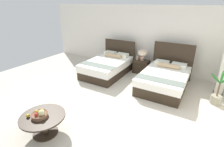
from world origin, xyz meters
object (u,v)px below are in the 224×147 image
at_px(floor_lamp_corner, 223,72).
at_px(bed_near_window, 108,66).
at_px(nightstand, 141,67).
at_px(coffee_table, 43,121).
at_px(bed_near_corner, 165,78).
at_px(table_lamp, 142,54).
at_px(potted_palm, 217,95).
at_px(fruit_bowl, 40,114).
at_px(loose_apple, 28,116).
at_px(vase, 137,58).

bearing_deg(floor_lamp_corner, bed_near_window, -173.03).
height_order(nightstand, coffee_table, nightstand).
relative_size(bed_near_corner, table_lamp, 5.49).
xyz_separation_m(bed_near_window, coffee_table, (0.64, -3.52, 0.02)).
relative_size(table_lamp, coffee_table, 0.42).
bearing_deg(bed_near_window, potted_palm, -3.60).
relative_size(table_lamp, floor_lamp_corner, 0.26).
bearing_deg(nightstand, fruit_bowl, -95.74).
bearing_deg(coffee_table, bed_near_corner, 65.93).
bearing_deg(nightstand, bed_near_corner, -34.55).
bearing_deg(nightstand, potted_palm, -21.20).
distance_m(coffee_table, fruit_bowl, 0.19).
bearing_deg(loose_apple, potted_palm, 46.29).
height_order(nightstand, vase, vase).
xyz_separation_m(coffee_table, loose_apple, (-0.21, -0.18, 0.16)).
height_order(vase, potted_palm, potted_palm).
bearing_deg(vase, floor_lamp_corner, -5.88).
bearing_deg(bed_near_corner, coffee_table, -114.07).
bearing_deg(coffee_table, floor_lamp_corner, 51.68).
bearing_deg(table_lamp, vase, -160.96).
distance_m(nightstand, floor_lamp_corner, 2.79).
distance_m(bed_near_corner, vase, 1.55).
xyz_separation_m(nightstand, loose_apple, (-0.64, -4.50, 0.24)).
relative_size(coffee_table, loose_apple, 12.36).
xyz_separation_m(bed_near_window, vase, (0.90, 0.76, 0.29)).
relative_size(bed_near_window, bed_near_corner, 1.00).
height_order(bed_near_corner, fruit_bowl, bed_near_corner).
xyz_separation_m(table_lamp, fruit_bowl, (-0.44, -4.38, -0.26)).
bearing_deg(fruit_bowl, bed_near_corner, 66.00).
relative_size(table_lamp, fruit_bowl, 1.12).
relative_size(table_lamp, vase, 2.11).
xyz_separation_m(nightstand, potted_palm, (2.67, -1.04, 0.01)).
bearing_deg(loose_apple, table_lamp, 81.97).
relative_size(bed_near_corner, floor_lamp_corner, 1.43).
bearing_deg(vase, table_lamp, 19.04).
xyz_separation_m(table_lamp, vase, (-0.17, -0.06, -0.17)).
bearing_deg(nightstand, vase, -167.05).
xyz_separation_m(bed_near_window, nightstand, (1.07, 0.80, -0.06)).
bearing_deg(floor_lamp_corner, nightstand, 172.92).
xyz_separation_m(vase, potted_palm, (2.85, -1.00, -0.34)).
distance_m(bed_near_window, bed_near_corner, 2.22).
height_order(coffee_table, loose_apple, loose_apple).
height_order(fruit_bowl, loose_apple, fruit_bowl).
xyz_separation_m(bed_near_corner, coffee_table, (-1.58, -3.53, 0.02)).
height_order(table_lamp, vase, table_lamp).
distance_m(table_lamp, coffee_table, 4.38).
bearing_deg(floor_lamp_corner, bed_near_corner, -163.86).
height_order(bed_near_corner, vase, bed_near_corner).
bearing_deg(vase, bed_near_corner, -29.60).
xyz_separation_m(bed_near_corner, nightstand, (-1.15, 0.79, -0.06)).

